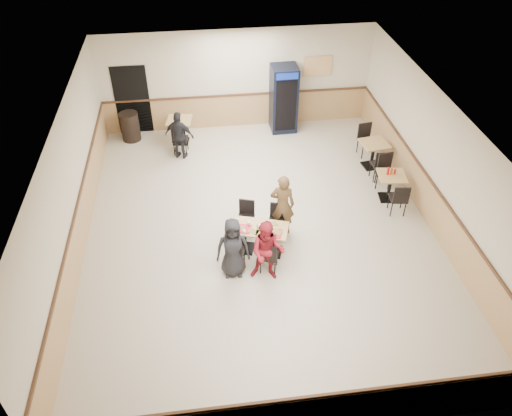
{
  "coord_description": "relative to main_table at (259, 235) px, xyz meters",
  "views": [
    {
      "loc": [
        -1.24,
        -8.78,
        7.69
      ],
      "look_at": [
        -0.16,
        -0.5,
        1.03
      ],
      "focal_mm": 35.0,
      "sensor_mm": 36.0,
      "label": 1
    }
  ],
  "objects": [
    {
      "name": "ground",
      "position": [
        0.13,
        0.73,
        -0.45
      ],
      "size": [
        10.0,
        10.0,
        0.0
      ],
      "primitive_type": "plane",
      "color": "beige",
      "rests_on": "ground"
    },
    {
      "name": "lone_diner",
      "position": [
        -1.65,
        4.09,
        0.25
      ],
      "size": [
        0.89,
        0.62,
        1.4
      ],
      "primitive_type": "imported",
      "rotation": [
        0.0,
        0.0,
        2.76
      ],
      "color": "black",
      "rests_on": "ground"
    },
    {
      "name": "main_table",
      "position": [
        0.0,
        0.0,
        0.0
      ],
      "size": [
        1.38,
        0.98,
        0.67
      ],
      "rotation": [
        0.0,
        0.0,
        -0.31
      ],
      "color": "black",
      "rests_on": "ground"
    },
    {
      "name": "side_table_near_chair_south",
      "position": [
        3.5,
        0.91,
        0.0
      ],
      "size": [
        0.46,
        0.46,
        0.9
      ],
      "primitive_type": null,
      "rotation": [
        0.0,
        0.0,
        3.02
      ],
      "color": "black",
      "rests_on": "ground"
    },
    {
      "name": "back_table",
      "position": [
        -1.65,
        4.93,
        0.05
      ],
      "size": [
        0.79,
        0.79,
        0.74
      ],
      "rotation": [
        0.0,
        0.0,
        -0.15
      ],
      "color": "black",
      "rests_on": "ground"
    },
    {
      "name": "side_table_near",
      "position": [
        3.5,
        1.48,
        0.02
      ],
      "size": [
        0.74,
        0.74,
        0.71
      ],
      "rotation": [
        0.0,
        0.0,
        -0.13
      ],
      "color": "black",
      "rests_on": "ground"
    },
    {
      "name": "room_shell",
      "position": [
        1.9,
        3.27,
        0.13
      ],
      "size": [
        10.0,
        10.0,
        10.0
      ],
      "color": "silver",
      "rests_on": "ground"
    },
    {
      "name": "condiment_caddy",
      "position": [
        3.47,
        1.53,
        0.35
      ],
      "size": [
        0.23,
        0.06,
        0.2
      ],
      "color": "red",
      "rests_on": "side_table_near"
    },
    {
      "name": "main_chairs",
      "position": [
        -0.04,
        0.01,
        -0.02
      ],
      "size": [
        1.5,
        1.74,
        0.85
      ],
      "rotation": [
        0.0,
        0.0,
        -0.31
      ],
      "color": "black",
      "rests_on": "ground"
    },
    {
      "name": "side_table_far_chair_north",
      "position": [
        3.53,
        3.54,
        0.02
      ],
      "size": [
        0.49,
        0.49,
        0.94
      ],
      "primitive_type": null,
      "rotation": [
        0.0,
        0.0,
        0.14
      ],
      "color": "black",
      "rests_on": "ground"
    },
    {
      "name": "side_table_near_chair_north",
      "position": [
        3.5,
        2.04,
        0.0
      ],
      "size": [
        0.46,
        0.46,
        0.9
      ],
      "primitive_type": null,
      "rotation": [
        0.0,
        0.0,
        -0.13
      ],
      "color": "black",
      "rests_on": "ground"
    },
    {
      "name": "diner_woman_right",
      "position": [
        0.07,
        -0.82,
        0.28
      ],
      "size": [
        0.82,
        0.7,
        1.45
      ],
      "primitive_type": "imported",
      "rotation": [
        0.0,
        0.0,
        -0.24
      ],
      "color": "maroon",
      "rests_on": "ground"
    },
    {
      "name": "pepsi_cooler",
      "position": [
        1.47,
        5.32,
        0.55
      ],
      "size": [
        0.77,
        0.78,
        2.0
      ],
      "rotation": [
        0.0,
        0.0,
        0.02
      ],
      "color": "black",
      "rests_on": "ground"
    },
    {
      "name": "side_table_far",
      "position": [
        3.53,
        2.95,
        0.05
      ],
      "size": [
        0.78,
        0.78,
        0.74
      ],
      "rotation": [
        0.0,
        0.0,
        0.14
      ],
      "color": "black",
      "rests_on": "ground"
    },
    {
      "name": "back_table_chair_lone",
      "position": [
        -1.65,
        4.33,
        0.02
      ],
      "size": [
        0.49,
        0.49,
        0.94
      ],
      "primitive_type": null,
      "rotation": [
        0.0,
        0.0,
        2.99
      ],
      "color": "black",
      "rests_on": "ground"
    },
    {
      "name": "diner_woman_left",
      "position": [
        -0.62,
        -0.6,
        0.26
      ],
      "size": [
        0.72,
        0.49,
        1.42
      ],
      "primitive_type": "imported",
      "rotation": [
        0.0,
        0.0,
        -0.06
      ],
      "color": "black",
      "rests_on": "ground"
    },
    {
      "name": "side_table_far_chair_south",
      "position": [
        3.53,
        2.35,
        0.02
      ],
      "size": [
        0.49,
        0.49,
        0.94
      ],
      "primitive_type": null,
      "rotation": [
        0.0,
        0.0,
        3.28
      ],
      "color": "black",
      "rests_on": "ground"
    },
    {
      "name": "tabletop_clutter",
      "position": [
        -0.06,
        -0.07,
        0.25
      ],
      "size": [
        1.11,
        0.7,
        0.12
      ],
      "rotation": [
        0.0,
        0.0,
        -0.31
      ],
      "color": "red",
      "rests_on": "main_table"
    },
    {
      "name": "trash_bin",
      "position": [
        -3.1,
        5.28,
        -0.02
      ],
      "size": [
        0.54,
        0.54,
        0.86
      ],
      "primitive_type": "cylinder",
      "color": "black",
      "rests_on": "ground"
    },
    {
      "name": "diner_man_opposite",
      "position": [
        0.62,
        0.6,
        0.32
      ],
      "size": [
        0.63,
        0.48,
        1.54
      ],
      "primitive_type": "imported",
      "rotation": [
        0.0,
        0.0,
        2.93
      ],
      "color": "brown",
      "rests_on": "ground"
    }
  ]
}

